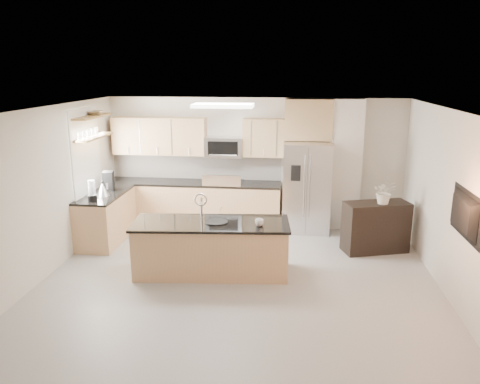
# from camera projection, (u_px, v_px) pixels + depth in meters

# --- Properties ---
(floor) EXTENTS (6.50, 6.50, 0.00)m
(floor) POSITION_uv_depth(u_px,v_px,m) (236.00, 292.00, 6.81)
(floor) COLOR #9D9A95
(floor) RESTS_ON ground
(ceiling) EXTENTS (6.00, 6.50, 0.02)m
(ceiling) POSITION_uv_depth(u_px,v_px,m) (235.00, 112.00, 6.15)
(ceiling) COLOR white
(ceiling) RESTS_ON wall_back
(wall_back) EXTENTS (6.00, 0.02, 2.60)m
(wall_back) POSITION_uv_depth(u_px,v_px,m) (255.00, 162.00, 9.61)
(wall_back) COLOR beige
(wall_back) RESTS_ON floor
(wall_front) EXTENTS (6.00, 0.02, 2.60)m
(wall_front) POSITION_uv_depth(u_px,v_px,m) (181.00, 334.00, 3.36)
(wall_front) COLOR beige
(wall_front) RESTS_ON floor
(wall_left) EXTENTS (0.02, 6.50, 2.60)m
(wall_left) POSITION_uv_depth(u_px,v_px,m) (31.00, 200.00, 6.81)
(wall_left) COLOR beige
(wall_left) RESTS_ON floor
(wall_right) EXTENTS (0.02, 6.50, 2.60)m
(wall_right) POSITION_uv_depth(u_px,v_px,m) (461.00, 214.00, 6.16)
(wall_right) COLOR beige
(wall_right) RESTS_ON floor
(back_counter) EXTENTS (3.55, 0.66, 1.44)m
(back_counter) POSITION_uv_depth(u_px,v_px,m) (194.00, 203.00, 9.64)
(back_counter) COLOR tan
(back_counter) RESTS_ON floor
(left_counter) EXTENTS (0.66, 1.50, 0.92)m
(left_counter) POSITION_uv_depth(u_px,v_px,m) (106.00, 217.00, 8.77)
(left_counter) COLOR tan
(left_counter) RESTS_ON floor
(range) EXTENTS (0.76, 0.64, 1.14)m
(range) POSITION_uv_depth(u_px,v_px,m) (224.00, 204.00, 9.57)
(range) COLOR black
(range) RESTS_ON floor
(upper_cabinets) EXTENTS (3.50, 0.33, 0.75)m
(upper_cabinets) POSITION_uv_depth(u_px,v_px,m) (190.00, 136.00, 9.45)
(upper_cabinets) COLOR tan
(upper_cabinets) RESTS_ON wall_back
(microwave) EXTENTS (0.76, 0.40, 0.40)m
(microwave) POSITION_uv_depth(u_px,v_px,m) (224.00, 147.00, 9.39)
(microwave) COLOR silver
(microwave) RESTS_ON upper_cabinets
(refrigerator) EXTENTS (0.92, 0.78, 1.78)m
(refrigerator) POSITION_uv_depth(u_px,v_px,m) (306.00, 187.00, 9.23)
(refrigerator) COLOR silver
(refrigerator) RESTS_ON floor
(partition_column) EXTENTS (0.60, 0.30, 2.60)m
(partition_column) POSITION_uv_depth(u_px,v_px,m) (345.00, 165.00, 9.26)
(partition_column) COLOR silver
(partition_column) RESTS_ON floor
(window) EXTENTS (0.04, 1.15, 1.65)m
(window) POSITION_uv_depth(u_px,v_px,m) (85.00, 154.00, 8.49)
(window) COLOR white
(window) RESTS_ON wall_left
(shelf_lower) EXTENTS (0.30, 1.20, 0.04)m
(shelf_lower) POSITION_uv_depth(u_px,v_px,m) (93.00, 137.00, 8.50)
(shelf_lower) COLOR brown
(shelf_lower) RESTS_ON wall_left
(shelf_upper) EXTENTS (0.30, 1.20, 0.04)m
(shelf_upper) POSITION_uv_depth(u_px,v_px,m) (91.00, 116.00, 8.41)
(shelf_upper) COLOR brown
(shelf_upper) RESTS_ON wall_left
(ceiling_fixture) EXTENTS (1.00, 0.50, 0.06)m
(ceiling_fixture) POSITION_uv_depth(u_px,v_px,m) (223.00, 106.00, 7.74)
(ceiling_fixture) COLOR white
(ceiling_fixture) RESTS_ON ceiling
(island) EXTENTS (2.50, 1.08, 1.27)m
(island) POSITION_uv_depth(u_px,v_px,m) (211.00, 247.00, 7.37)
(island) COLOR tan
(island) RESTS_ON floor
(credenza) EXTENTS (1.21, 0.78, 0.89)m
(credenza) POSITION_uv_depth(u_px,v_px,m) (376.00, 227.00, 8.25)
(credenza) COLOR black
(credenza) RESTS_ON floor
(cup) EXTENTS (0.15, 0.15, 0.11)m
(cup) POSITION_uv_depth(u_px,v_px,m) (259.00, 222.00, 7.09)
(cup) COLOR white
(cup) RESTS_ON island
(platter) EXTENTS (0.40, 0.40, 0.02)m
(platter) POSITION_uv_depth(u_px,v_px,m) (216.00, 222.00, 7.25)
(platter) COLOR black
(platter) RESTS_ON island
(blender) EXTENTS (0.16, 0.16, 0.37)m
(blender) POSITION_uv_depth(u_px,v_px,m) (92.00, 192.00, 8.11)
(blender) COLOR black
(blender) RESTS_ON left_counter
(kettle) EXTENTS (0.22, 0.22, 0.28)m
(kettle) POSITION_uv_depth(u_px,v_px,m) (103.00, 189.00, 8.44)
(kettle) COLOR silver
(kettle) RESTS_ON left_counter
(coffee_maker) EXTENTS (0.23, 0.26, 0.35)m
(coffee_maker) POSITION_uv_depth(u_px,v_px,m) (108.00, 181.00, 8.87)
(coffee_maker) COLOR black
(coffee_maker) RESTS_ON left_counter
(bowl) EXTENTS (0.43, 0.43, 0.10)m
(bowl) POSITION_uv_depth(u_px,v_px,m) (95.00, 112.00, 8.54)
(bowl) COLOR silver
(bowl) RESTS_ON shelf_upper
(flower_vase) EXTENTS (0.59, 0.52, 0.63)m
(flower_vase) POSITION_uv_depth(u_px,v_px,m) (385.00, 186.00, 7.99)
(flower_vase) COLOR silver
(flower_vase) RESTS_ON credenza
(television) EXTENTS (0.14, 1.08, 0.62)m
(television) POSITION_uv_depth(u_px,v_px,m) (460.00, 214.00, 5.96)
(television) COLOR black
(television) RESTS_ON wall_right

